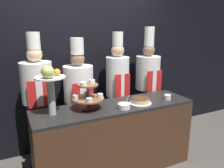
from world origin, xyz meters
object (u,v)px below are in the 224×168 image
(cup_white, at_px, (167,97))
(chef_center_left, at_px, (79,95))
(fruit_pedestal, at_px, (50,82))
(chef_center_right, at_px, (117,86))
(chef_left, at_px, (38,97))
(cake_round, at_px, (140,101))
(tiered_stand, at_px, (88,95))
(serving_bowl_near, at_px, (124,106))
(chef_right, at_px, (147,83))

(cup_white, xyz_separation_m, chef_center_left, (-1.04, 0.64, -0.01))
(fruit_pedestal, bearing_deg, chef_center_left, 47.43)
(chef_center_right, bearing_deg, fruit_pedestal, -154.61)
(chef_left, bearing_deg, cake_round, -27.67)
(fruit_pedestal, xyz_separation_m, cup_white, (1.51, -0.13, -0.34))
(chef_left, relative_size, chef_center_right, 1.00)
(chef_left, height_order, chef_center_left, chef_left)
(cake_round, distance_m, chef_center_left, 0.87)
(chef_center_left, bearing_deg, fruit_pedestal, -132.57)
(cup_white, xyz_separation_m, chef_center_right, (-0.43, 0.64, 0.05))
(fruit_pedestal, relative_size, cake_round, 2.01)
(cup_white, relative_size, chef_center_left, 0.05)
(tiered_stand, height_order, fruit_pedestal, fruit_pedestal)
(tiered_stand, relative_size, cup_white, 4.21)
(tiered_stand, bearing_deg, serving_bowl_near, -23.93)
(chef_left, xyz_separation_m, chef_right, (1.70, 0.00, 0.00))
(cake_round, relative_size, chef_center_right, 0.16)
(chef_center_left, xyz_separation_m, chef_center_right, (0.61, -0.00, 0.06))
(chef_center_left, relative_size, chef_center_right, 0.96)
(chef_center_left, xyz_separation_m, chef_right, (1.15, 0.00, 0.06))
(serving_bowl_near, relative_size, chef_right, 0.09)
(chef_left, distance_m, chef_center_right, 1.15)
(cake_round, bearing_deg, fruit_pedestal, 174.70)
(tiered_stand, distance_m, cup_white, 1.10)
(fruit_pedestal, distance_m, serving_bowl_near, 0.90)
(chef_right, bearing_deg, chef_center_right, -179.99)
(chef_center_left, height_order, chef_center_right, chef_center_right)
(cup_white, relative_size, chef_left, 0.05)
(serving_bowl_near, distance_m, chef_left, 1.12)
(tiered_stand, distance_m, chef_right, 1.31)
(cup_white, bearing_deg, fruit_pedestal, 175.21)
(cup_white, xyz_separation_m, chef_right, (0.12, 0.64, 0.04))
(cup_white, relative_size, chef_center_right, 0.05)
(serving_bowl_near, bearing_deg, chef_right, 40.26)
(cake_round, relative_size, cup_white, 3.13)
(tiered_stand, xyz_separation_m, chef_center_left, (0.04, 0.51, -0.15))
(tiered_stand, height_order, serving_bowl_near, tiered_stand)
(chef_center_left, bearing_deg, cup_white, -31.57)
(serving_bowl_near, distance_m, chef_center_right, 0.74)
(cup_white, bearing_deg, chef_right, 79.69)
(cake_round, xyz_separation_m, cup_white, (0.41, -0.02, -0.00))
(cake_round, height_order, serving_bowl_near, serving_bowl_near)
(tiered_stand, height_order, cake_round, tiered_stand)
(fruit_pedestal, height_order, cup_white, fruit_pedestal)
(tiered_stand, bearing_deg, chef_center_left, 85.16)
(chef_right, bearing_deg, chef_left, -180.00)
(tiered_stand, relative_size, serving_bowl_near, 2.32)
(tiered_stand, relative_size, chef_right, 0.20)
(cup_white, xyz_separation_m, chef_left, (-1.58, 0.64, 0.04))
(chef_center_right, bearing_deg, chef_right, 0.01)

